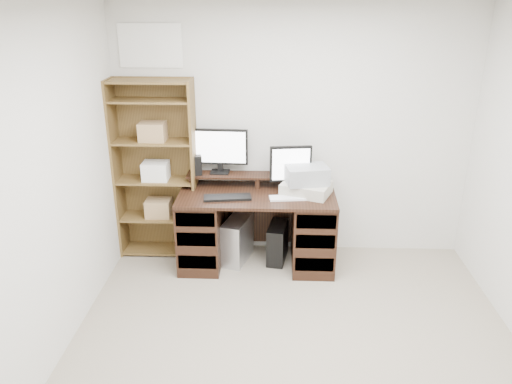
# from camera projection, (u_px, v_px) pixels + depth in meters

# --- Properties ---
(room) EXTENTS (3.54, 4.04, 2.54)m
(room) POSITION_uv_depth(u_px,v_px,m) (301.00, 218.00, 3.06)
(room) COLOR gray
(room) RESTS_ON ground
(desk) EXTENTS (1.50, 0.70, 0.75)m
(desk) POSITION_uv_depth(u_px,v_px,m) (257.00, 227.00, 4.91)
(desk) COLOR black
(desk) RESTS_ON ground
(riser_shelf) EXTENTS (1.40, 0.22, 0.12)m
(riser_shelf) POSITION_uv_depth(u_px,v_px,m) (258.00, 177.00, 4.94)
(riser_shelf) COLOR black
(riser_shelf) RESTS_ON desk
(monitor_wide) EXTENTS (0.56, 0.15, 0.44)m
(monitor_wide) POSITION_uv_depth(u_px,v_px,m) (220.00, 148.00, 4.90)
(monitor_wide) COLOR black
(monitor_wide) RESTS_ON riser_shelf
(monitor_small) EXTENTS (0.40, 0.17, 0.44)m
(monitor_small) POSITION_uv_depth(u_px,v_px,m) (291.00, 166.00, 4.78)
(monitor_small) COLOR black
(monitor_small) RESTS_ON desk
(speaker) EXTENTS (0.10, 0.10, 0.20)m
(speaker) POSITION_uv_depth(u_px,v_px,m) (197.00, 165.00, 4.88)
(speaker) COLOR black
(speaker) RESTS_ON riser_shelf
(keyboard_black) EXTENTS (0.46, 0.20, 0.02)m
(keyboard_black) POSITION_uv_depth(u_px,v_px,m) (227.00, 198.00, 4.65)
(keyboard_black) COLOR black
(keyboard_black) RESTS_ON desk
(keyboard_white) EXTENTS (0.41, 0.17, 0.02)m
(keyboard_white) POSITION_uv_depth(u_px,v_px,m) (291.00, 198.00, 4.65)
(keyboard_white) COLOR white
(keyboard_white) RESTS_ON desk
(mouse) EXTENTS (0.10, 0.07, 0.04)m
(mouse) POSITION_uv_depth(u_px,v_px,m) (318.00, 198.00, 4.62)
(mouse) COLOR white
(mouse) RESTS_ON desk
(printer) EXTENTS (0.53, 0.47, 0.11)m
(printer) POSITION_uv_depth(u_px,v_px,m) (306.00, 188.00, 4.75)
(printer) COLOR #B8B3A1
(printer) RESTS_ON desk
(basket) EXTENTS (0.43, 0.35, 0.17)m
(basket) POSITION_uv_depth(u_px,v_px,m) (307.00, 175.00, 4.70)
(basket) COLOR #91969B
(basket) RESTS_ON printer
(tower_silver) EXTENTS (0.31, 0.49, 0.45)m
(tower_silver) POSITION_uv_depth(u_px,v_px,m) (237.00, 240.00, 5.03)
(tower_silver) COLOR #B7B8BE
(tower_silver) RESTS_ON ground
(tower_black) EXTENTS (0.22, 0.41, 0.39)m
(tower_black) POSITION_uv_depth(u_px,v_px,m) (278.00, 242.00, 5.04)
(tower_black) COLOR black
(tower_black) RESTS_ON ground
(bookshelf) EXTENTS (0.80, 0.30, 1.80)m
(bookshelf) POSITION_uv_depth(u_px,v_px,m) (156.00, 168.00, 4.95)
(bookshelf) COLOR brown
(bookshelf) RESTS_ON ground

